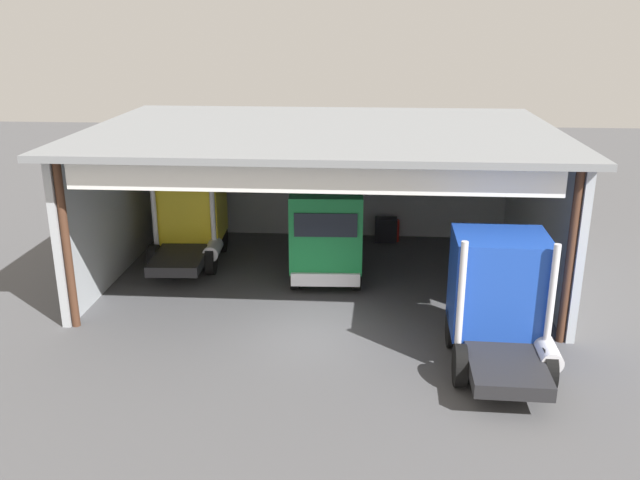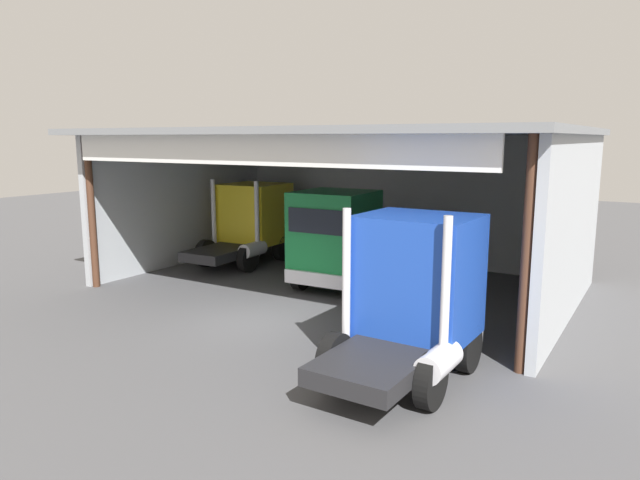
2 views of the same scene
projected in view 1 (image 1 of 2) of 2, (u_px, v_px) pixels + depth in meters
ground_plane at (312, 335)px, 19.61m from camera, size 80.00×80.00×0.00m
workshop_shed at (325, 167)px, 23.79m from camera, size 15.42×10.68×5.40m
truck_yellow_center_left_bay at (191, 216)px, 25.31m from camera, size 2.70×5.19×3.47m
truck_green_yard_outside at (326, 233)px, 23.13m from camera, size 2.69×5.01×3.37m
truck_blue_center_bay at (500, 298)px, 17.68m from camera, size 2.65×4.51×3.67m
oil_drum at (392, 230)px, 27.77m from camera, size 0.58×0.58×0.89m
tool_cart at (386, 230)px, 27.67m from camera, size 0.90×0.60×1.00m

